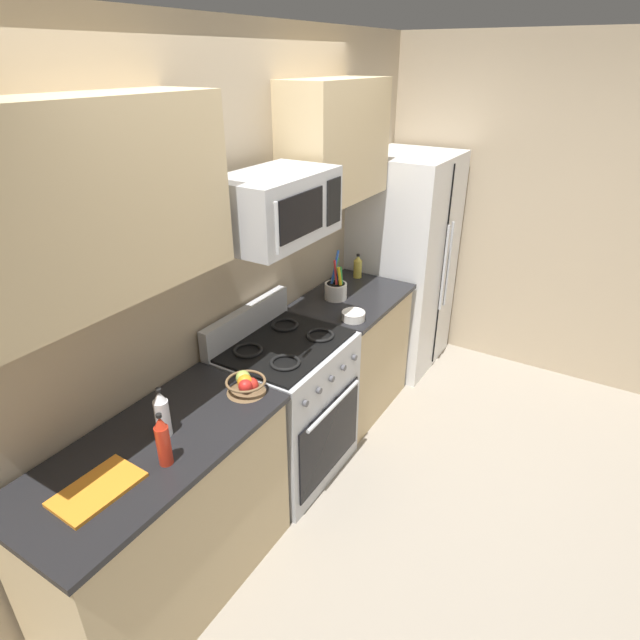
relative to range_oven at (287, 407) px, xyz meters
The scene contains 18 objects.
ground_plane 0.82m from the range_oven, 90.00° to the right, with size 16.00×16.00×0.00m, color gray.
wall_back 0.91m from the range_oven, 90.00° to the left, with size 8.00×0.10×2.60m, color tan.
counter_left 1.02m from the range_oven, behind, with size 1.25×0.61×0.91m.
range_oven is the anchor object (origin of this frame).
counter_right 0.83m from the range_oven, ahead, with size 0.88×0.61×0.91m.
refrigerator 1.73m from the range_oven, ahead, with size 0.80×0.72×1.76m.
wall_right 2.43m from the range_oven, 17.07° to the right, with size 0.10×8.00×2.60m, color tan.
microwave 1.25m from the range_oven, 90.09° to the left, with size 0.69×0.44×0.35m.
upper_cabinets_left 1.79m from the range_oven, behind, with size 1.24×0.34×0.73m.
upper_cabinets_right 1.69m from the range_oven, 10.40° to the left, with size 0.87×0.34×0.73m.
utensil_crock 0.90m from the range_oven, ahead, with size 0.15×0.15×0.34m.
fruit_basket 0.69m from the range_oven, 168.33° to the right, with size 0.20×0.20×0.10m.
apple_loose 0.68m from the range_oven, 165.51° to the right, with size 0.08×0.08×0.08m, color red.
cutting_board 1.38m from the range_oven, behind, with size 0.33×0.20×0.02m, color orange.
bottle_hot_sauce 1.20m from the range_oven, behind, with size 0.06×0.06×0.25m.
bottle_vinegar 1.08m from the range_oven, behind, with size 0.07×0.07×0.24m.
bottle_oil 1.28m from the range_oven, ahead, with size 0.06×0.06×0.18m.
prep_bowl 0.71m from the range_oven, 19.50° to the right, with size 0.15×0.15×0.06m.
Camera 1 is at (-2.15, -0.88, 2.41)m, focal length 29.32 mm.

